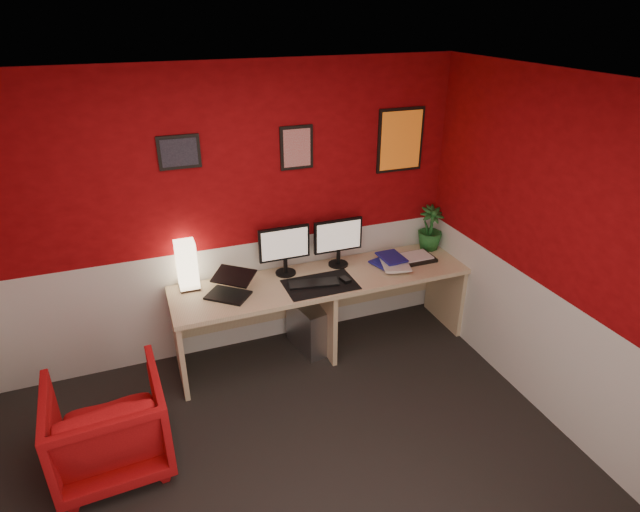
# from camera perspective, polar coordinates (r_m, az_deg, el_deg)

# --- Properties ---
(ground) EXTENTS (4.00, 3.50, 0.01)m
(ground) POSITION_cam_1_polar(r_m,az_deg,el_deg) (3.74, -2.29, -24.16)
(ground) COLOR black
(ground) RESTS_ON ground
(ceiling) EXTENTS (4.00, 3.50, 0.01)m
(ceiling) POSITION_cam_1_polar(r_m,az_deg,el_deg) (2.42, -3.38, 17.08)
(ceiling) COLOR white
(ceiling) RESTS_ON ground
(wall_back) EXTENTS (4.00, 0.01, 2.50)m
(wall_back) POSITION_cam_1_polar(r_m,az_deg,el_deg) (4.41, -9.86, 4.04)
(wall_back) COLOR maroon
(wall_back) RESTS_ON ground
(wall_right) EXTENTS (0.01, 3.50, 2.50)m
(wall_right) POSITION_cam_1_polar(r_m,az_deg,el_deg) (3.90, 26.39, -1.47)
(wall_right) COLOR maroon
(wall_right) RESTS_ON ground
(wainscot_back) EXTENTS (4.00, 0.01, 1.00)m
(wainscot_back) POSITION_cam_1_polar(r_m,az_deg,el_deg) (4.73, -9.17, -4.41)
(wainscot_back) COLOR silver
(wainscot_back) RESTS_ON ground
(wainscot_right) EXTENTS (0.01, 3.50, 1.00)m
(wainscot_right) POSITION_cam_1_polar(r_m,az_deg,el_deg) (4.27, 24.34, -10.44)
(wainscot_right) COLOR silver
(wainscot_right) RESTS_ON ground
(desk) EXTENTS (2.60, 0.65, 0.73)m
(desk) POSITION_cam_1_polar(r_m,az_deg,el_deg) (4.69, 0.34, -6.33)
(desk) COLOR tan
(desk) RESTS_ON ground
(shoji_lamp) EXTENTS (0.16, 0.16, 0.40)m
(shoji_lamp) POSITION_cam_1_polar(r_m,az_deg,el_deg) (4.39, -14.36, -1.13)
(shoji_lamp) COLOR #FFE5B2
(shoji_lamp) RESTS_ON desk
(laptop) EXTENTS (0.40, 0.39, 0.22)m
(laptop) POSITION_cam_1_polar(r_m,az_deg,el_deg) (4.24, -10.14, -3.08)
(laptop) COLOR black
(laptop) RESTS_ON desk
(monitor_left) EXTENTS (0.45, 0.06, 0.58)m
(monitor_left) POSITION_cam_1_polar(r_m,az_deg,el_deg) (4.45, -3.88, 1.37)
(monitor_left) COLOR black
(monitor_left) RESTS_ON desk
(monitor_right) EXTENTS (0.45, 0.06, 0.58)m
(monitor_right) POSITION_cam_1_polar(r_m,az_deg,el_deg) (4.60, 2.06, 2.25)
(monitor_right) COLOR black
(monitor_right) RESTS_ON desk
(desk_mat) EXTENTS (0.60, 0.38, 0.01)m
(desk_mat) POSITION_cam_1_polar(r_m,az_deg,el_deg) (4.39, 0.04, -3.14)
(desk_mat) COLOR black
(desk_mat) RESTS_ON desk
(keyboard) EXTENTS (0.44, 0.21, 0.02)m
(keyboard) POSITION_cam_1_polar(r_m,az_deg,el_deg) (4.38, -0.71, -3.00)
(keyboard) COLOR black
(keyboard) RESTS_ON desk_mat
(mouse) EXTENTS (0.08, 0.11, 0.03)m
(mouse) POSITION_cam_1_polar(r_m,az_deg,el_deg) (4.43, 2.79, -2.61)
(mouse) COLOR black
(mouse) RESTS_ON desk_mat
(book_bottom) EXTENTS (0.27, 0.31, 0.03)m
(book_bottom) POSITION_cam_1_polar(r_m,az_deg,el_deg) (4.67, 6.37, -1.26)
(book_bottom) COLOR navy
(book_bottom) RESTS_ON desk
(book_middle) EXTENTS (0.32, 0.37, 0.02)m
(book_middle) POSITION_cam_1_polar(r_m,az_deg,el_deg) (4.67, 6.81, -0.92)
(book_middle) COLOR silver
(book_middle) RESTS_ON book_bottom
(book_top) EXTENTS (0.21, 0.28, 0.03)m
(book_top) POSITION_cam_1_polar(r_m,az_deg,el_deg) (4.71, 6.76, -0.38)
(book_top) COLOR navy
(book_top) RESTS_ON book_middle
(zen_tray) EXTENTS (0.35, 0.25, 0.03)m
(zen_tray) POSITION_cam_1_polar(r_m,az_deg,el_deg) (4.88, 10.30, -0.24)
(zen_tray) COLOR black
(zen_tray) RESTS_ON desk
(potted_plant) EXTENTS (0.24, 0.24, 0.42)m
(potted_plant) POSITION_cam_1_polar(r_m,az_deg,el_deg) (5.06, 11.99, 3.00)
(potted_plant) COLOR #19591E
(potted_plant) RESTS_ON desk
(pc_tower) EXTENTS (0.28, 0.48, 0.45)m
(pc_tower) POSITION_cam_1_polar(r_m,az_deg,el_deg) (4.76, -1.37, -7.73)
(pc_tower) COLOR #99999E
(pc_tower) RESTS_ON ground
(armchair) EXTENTS (0.77, 0.79, 0.68)m
(armchair) POSITION_cam_1_polar(r_m,az_deg,el_deg) (3.91, -22.13, -16.73)
(armchair) COLOR red
(armchair) RESTS_ON ground
(art_left) EXTENTS (0.32, 0.02, 0.26)m
(art_left) POSITION_cam_1_polar(r_m,az_deg,el_deg) (4.17, -15.19, 10.93)
(art_left) COLOR black
(art_left) RESTS_ON wall_back
(art_center) EXTENTS (0.28, 0.02, 0.36)m
(art_center) POSITION_cam_1_polar(r_m,az_deg,el_deg) (4.36, -2.59, 11.78)
(art_center) COLOR red
(art_center) RESTS_ON wall_back
(art_right) EXTENTS (0.44, 0.02, 0.56)m
(art_right) POSITION_cam_1_polar(r_m,az_deg,el_deg) (4.75, 8.80, 12.44)
(art_right) COLOR orange
(art_right) RESTS_ON wall_back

